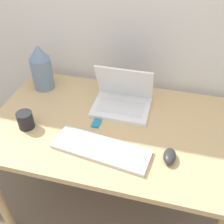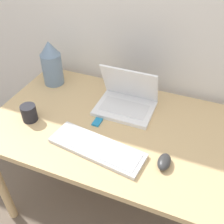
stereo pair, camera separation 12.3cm
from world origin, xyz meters
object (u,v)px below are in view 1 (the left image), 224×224
at_px(keyboard, 101,149).
at_px(mug, 25,120).
at_px(laptop, 122,99).
at_px(vase, 41,68).
at_px(mouse, 170,156).
at_px(mp3_player, 96,123).

xyz_separation_m(keyboard, mug, (-0.40, 0.06, 0.03)).
distance_m(laptop, vase, 0.50).
bearing_deg(mouse, keyboard, -175.40).
distance_m(laptop, keyboard, 0.34).
bearing_deg(vase, mug, -78.51).
bearing_deg(mouse, mug, 177.06).
bearing_deg(mug, mouse, -2.94).
xyz_separation_m(keyboard, mouse, (0.30, 0.02, 0.01)).
bearing_deg(laptop, keyboard, -93.58).
bearing_deg(laptop, mouse, -48.41).
height_order(keyboard, mug, mug).
xyz_separation_m(laptop, keyboard, (-0.02, -0.34, -0.04)).
relative_size(keyboard, vase, 1.69).
bearing_deg(mug, mp3_player, 17.78).
bearing_deg(mouse, laptop, 131.59).
bearing_deg(laptop, mp3_player, -118.14).
height_order(laptop, keyboard, laptop).
relative_size(keyboard, mouse, 4.86).
height_order(vase, mug, vase).
relative_size(laptop, mug, 3.47).
bearing_deg(keyboard, mp3_player, 113.65).
xyz_separation_m(laptop, mouse, (0.28, -0.32, -0.03)).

